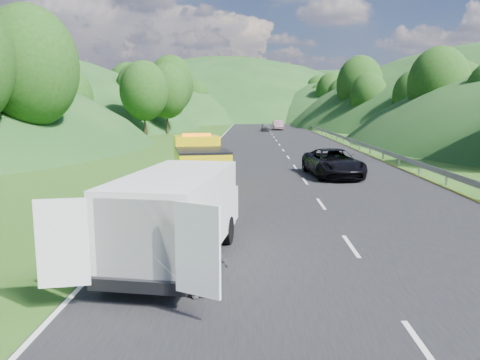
{
  "coord_description": "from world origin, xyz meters",
  "views": [
    {
      "loc": [
        0.03,
        -15.48,
        4.16
      ],
      "look_at": [
        -0.4,
        2.35,
        1.3
      ],
      "focal_mm": 35.0,
      "sensor_mm": 36.0,
      "label": 1
    }
  ],
  "objects_px": {
    "woman": "(177,217)",
    "child": "(196,238)",
    "tow_truck": "(199,162)",
    "suitcase": "(120,214)",
    "spare_tire": "(196,293)",
    "white_van": "(178,211)",
    "passing_suv": "(333,177)",
    "worker": "(200,298)"
  },
  "relations": [
    {
      "from": "woman",
      "to": "worker",
      "type": "xyz_separation_m",
      "value": [
        1.68,
        -7.41,
        0.0
      ]
    },
    {
      "from": "white_van",
      "to": "spare_tire",
      "type": "relative_size",
      "value": 10.07
    },
    {
      "from": "tow_truck",
      "to": "suitcase",
      "type": "xyz_separation_m",
      "value": [
        -2.12,
        -6.98,
        -1.06
      ]
    },
    {
      "from": "tow_truck",
      "to": "child",
      "type": "height_order",
      "value": "tow_truck"
    },
    {
      "from": "tow_truck",
      "to": "worker",
      "type": "relative_size",
      "value": 3.39
    },
    {
      "from": "worker",
      "to": "passing_suv",
      "type": "bearing_deg",
      "value": 51.28
    },
    {
      "from": "suitcase",
      "to": "passing_suv",
      "type": "height_order",
      "value": "passing_suv"
    },
    {
      "from": "suitcase",
      "to": "spare_tire",
      "type": "xyz_separation_m",
      "value": [
        3.52,
        -6.51,
        -0.27
      ]
    },
    {
      "from": "child",
      "to": "worker",
      "type": "bearing_deg",
      "value": -33.4
    },
    {
      "from": "spare_tire",
      "to": "passing_suv",
      "type": "bearing_deg",
      "value": 70.92
    },
    {
      "from": "woman",
      "to": "child",
      "type": "distance_m",
      "value": 3.0
    },
    {
      "from": "spare_tire",
      "to": "worker",
      "type": "bearing_deg",
      "value": -68.94
    },
    {
      "from": "tow_truck",
      "to": "woman",
      "type": "xyz_separation_m",
      "value": [
        -0.17,
        -6.35,
        -1.32
      ]
    },
    {
      "from": "worker",
      "to": "passing_suv",
      "type": "xyz_separation_m",
      "value": [
        5.92,
        17.69,
        0.0
      ]
    },
    {
      "from": "white_van",
      "to": "woman",
      "type": "relative_size",
      "value": 3.99
    },
    {
      "from": "woman",
      "to": "spare_tire",
      "type": "relative_size",
      "value": 2.52
    },
    {
      "from": "child",
      "to": "suitcase",
      "type": "height_order",
      "value": "suitcase"
    },
    {
      "from": "child",
      "to": "worker",
      "type": "xyz_separation_m",
      "value": [
        0.62,
        -4.6,
        0.0
      ]
    },
    {
      "from": "woman",
      "to": "child",
      "type": "height_order",
      "value": "woman"
    },
    {
      "from": "white_van",
      "to": "child",
      "type": "height_order",
      "value": "white_van"
    },
    {
      "from": "worker",
      "to": "suitcase",
      "type": "xyz_separation_m",
      "value": [
        -3.63,
        6.78,
        0.27
      ]
    },
    {
      "from": "worker",
      "to": "suitcase",
      "type": "height_order",
      "value": "worker"
    },
    {
      "from": "suitcase",
      "to": "passing_suv",
      "type": "xyz_separation_m",
      "value": [
        9.55,
        10.91,
        -0.27
      ]
    },
    {
      "from": "white_van",
      "to": "child",
      "type": "relative_size",
      "value": 7.22
    },
    {
      "from": "child",
      "to": "suitcase",
      "type": "distance_m",
      "value": 3.72
    },
    {
      "from": "tow_truck",
      "to": "passing_suv",
      "type": "bearing_deg",
      "value": 15.55
    },
    {
      "from": "worker",
      "to": "woman",
      "type": "bearing_deg",
      "value": 82.56
    },
    {
      "from": "woman",
      "to": "suitcase",
      "type": "height_order",
      "value": "woman"
    },
    {
      "from": "white_van",
      "to": "tow_truck",
      "type": "bearing_deg",
      "value": 101.4
    },
    {
      "from": "child",
      "to": "passing_suv",
      "type": "xyz_separation_m",
      "value": [
        6.54,
        13.09,
        0.0
      ]
    },
    {
      "from": "tow_truck",
      "to": "passing_suv",
      "type": "xyz_separation_m",
      "value": [
        7.43,
        3.94,
        -1.32
      ]
    },
    {
      "from": "tow_truck",
      "to": "suitcase",
      "type": "distance_m",
      "value": 7.37
    },
    {
      "from": "tow_truck",
      "to": "passing_suv",
      "type": "distance_m",
      "value": 8.51
    },
    {
      "from": "child",
      "to": "passing_suv",
      "type": "distance_m",
      "value": 14.63
    },
    {
      "from": "white_van",
      "to": "woman",
      "type": "height_order",
      "value": "white_van"
    },
    {
      "from": "suitcase",
      "to": "tow_truck",
      "type": "bearing_deg",
      "value": 73.13
    },
    {
      "from": "white_van",
      "to": "passing_suv",
      "type": "relative_size",
      "value": 1.24
    },
    {
      "from": "woman",
      "to": "passing_suv",
      "type": "xyz_separation_m",
      "value": [
        7.6,
        10.28,
        0.0
      ]
    },
    {
      "from": "woman",
      "to": "spare_tire",
      "type": "height_order",
      "value": "woman"
    },
    {
      "from": "passing_suv",
      "to": "tow_truck",
      "type": "bearing_deg",
      "value": -158.33
    },
    {
      "from": "spare_tire",
      "to": "tow_truck",
      "type": "bearing_deg",
      "value": 95.96
    },
    {
      "from": "woman",
      "to": "passing_suv",
      "type": "bearing_deg",
      "value": -39.73
    }
  ]
}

